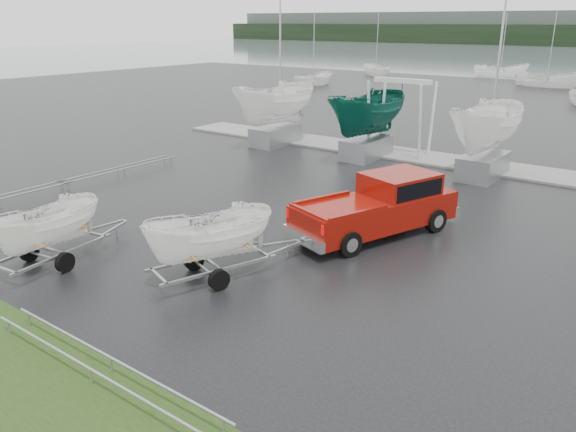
# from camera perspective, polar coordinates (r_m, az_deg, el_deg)

# --- Properties ---
(ground_plane) EXTENTS (120.00, 120.00, 0.00)m
(ground_plane) POSITION_cam_1_polar(r_m,az_deg,el_deg) (21.16, -3.81, -0.19)
(ground_plane) COLOR black
(ground_plane) RESTS_ON ground
(dock) EXTENTS (30.00, 3.00, 0.12)m
(dock) POSITION_cam_1_polar(r_m,az_deg,el_deg) (31.78, 11.61, 6.16)
(dock) COLOR gray
(dock) RESTS_ON ground
(pickup_truck) EXTENTS (3.98, 6.46, 2.03)m
(pickup_truck) POSITION_cam_1_polar(r_m,az_deg,el_deg) (19.60, 9.60, 1.25)
(pickup_truck) COLOR maroon
(pickup_truck) RESTS_ON ground
(trailer_hitched) EXTENTS (2.31, 3.79, 4.49)m
(trailer_hitched) POSITION_cam_1_polar(r_m,az_deg,el_deg) (15.55, -8.06, 1.94)
(trailer_hitched) COLOR #95989D
(trailer_hitched) RESTS_ON ground
(trailer_parked) EXTENTS (1.84, 3.72, 4.26)m
(trailer_parked) POSITION_cam_1_polar(r_m,az_deg,el_deg) (17.88, -23.66, 2.35)
(trailer_parked) COLOR #95989D
(trailer_parked) RESTS_ON ground
(boat_hoist) EXTENTS (3.30, 2.18, 4.12)m
(boat_hoist) POSITION_cam_1_polar(r_m,az_deg,el_deg) (31.44, 11.40, 10.90)
(boat_hoist) COLOR silver
(boat_hoist) RESTS_ON ground
(keelboat_0) EXTENTS (2.54, 3.20, 10.71)m
(keelboat_0) POSITION_cam_1_polar(r_m,az_deg,el_deg) (33.28, -1.31, 14.07)
(keelboat_0) COLOR #95989D
(keelboat_0) RESTS_ON ground
(keelboat_1) EXTENTS (2.47, 3.20, 7.67)m
(keelboat_1) POSITION_cam_1_polar(r_m,az_deg,el_deg) (30.15, 8.28, 13.13)
(keelboat_1) COLOR #95989D
(keelboat_1) RESTS_ON ground
(keelboat_2) EXTENTS (2.44, 3.20, 10.61)m
(keelboat_2) POSITION_cam_1_polar(r_m,az_deg,el_deg) (27.51, 19.96, 11.53)
(keelboat_2) COLOR #95989D
(keelboat_2) RESTS_ON ground
(mast_rack_0) EXTENTS (0.56, 6.50, 0.06)m
(mast_rack_0) POSITION_cam_1_polar(r_m,az_deg,el_deg) (28.10, -16.66, 4.68)
(mast_rack_0) COLOR #95989D
(mast_rack_0) RESTS_ON ground
(mast_rack_2) EXTENTS (7.00, 0.56, 0.06)m
(mast_rack_2) POSITION_cam_1_polar(r_m,az_deg,el_deg) (12.55, -18.52, -13.99)
(mast_rack_2) COLOR #95989D
(mast_rack_2) RESTS_ON ground
(moored_boat_0) EXTENTS (2.54, 2.59, 10.97)m
(moored_boat_0) POSITION_cam_1_polar(r_m,az_deg,el_deg) (66.39, 2.60, 13.13)
(moored_boat_0) COLOR white
(moored_boat_0) RESTS_ON ground
(moored_boat_1) EXTENTS (2.79, 2.72, 11.58)m
(moored_boat_1) POSITION_cam_1_polar(r_m,az_deg,el_deg) (70.87, 24.73, 11.83)
(moored_boat_1) COLOR white
(moored_boat_1) RESTS_ON ground
(moored_boat_4) EXTENTS (3.22, 3.20, 11.03)m
(moored_boat_4) POSITION_cam_1_polar(r_m,az_deg,el_deg) (79.21, 8.89, 13.92)
(moored_boat_4) COLOR white
(moored_boat_4) RESTS_ON ground
(moored_boat_6) EXTENTS (3.42, 3.38, 11.48)m
(moored_boat_6) POSITION_cam_1_polar(r_m,az_deg,el_deg) (81.85, 20.71, 13.11)
(moored_boat_6) COLOR white
(moored_boat_6) RESTS_ON ground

